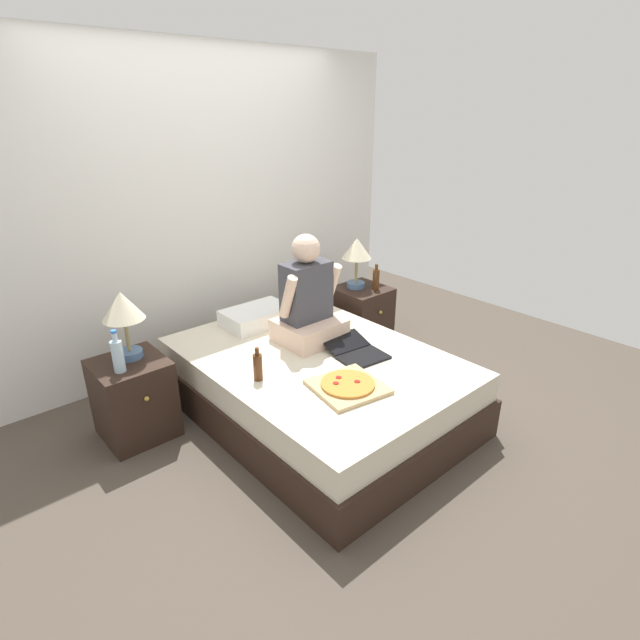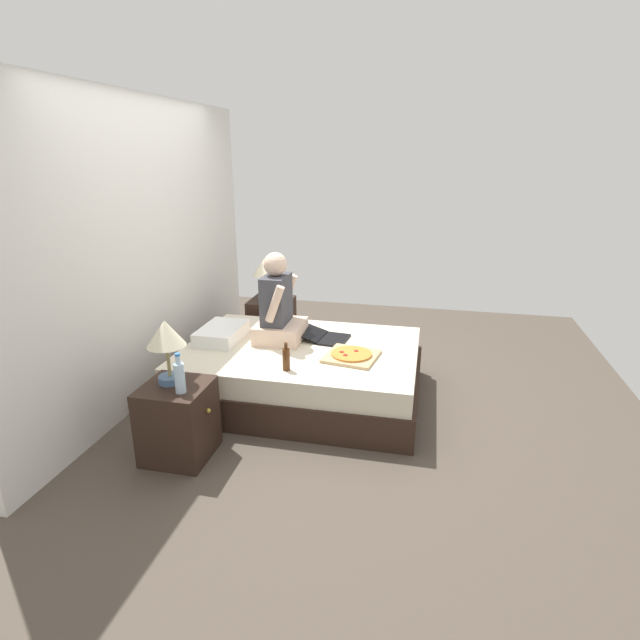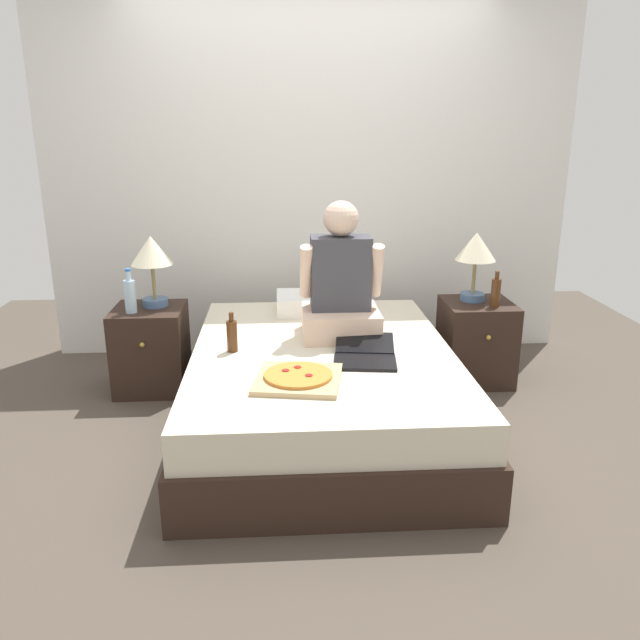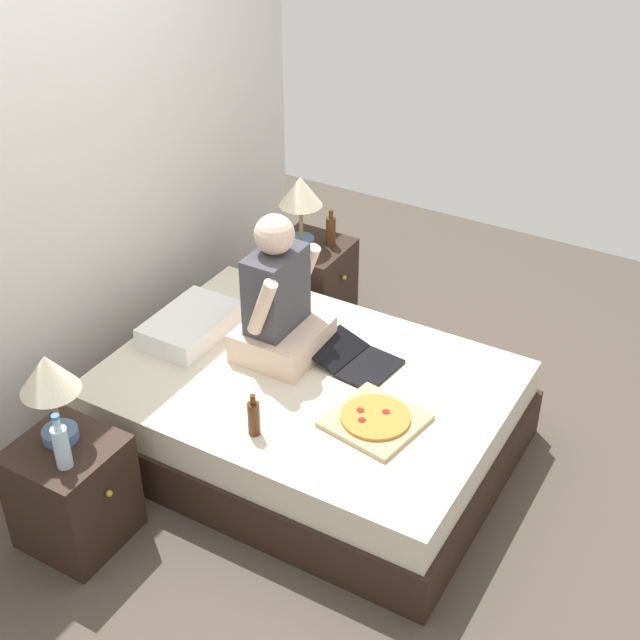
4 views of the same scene
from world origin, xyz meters
The scene contains 14 objects.
ground_plane centered at (0.00, 0.00, 0.00)m, with size 5.77×5.77×0.00m, color #4C4238.
wall_back centered at (0.00, 1.37, 1.25)m, with size 3.77×0.12×2.50m, color silver.
bed centered at (0.00, 0.00, 0.23)m, with size 1.46×2.01×0.47m.
nightstand_left centered at (-1.07, 0.61, 0.27)m, with size 0.44×0.47×0.54m.
lamp_on_left_nightstand centered at (-1.03, 0.66, 0.87)m, with size 0.26×0.26×0.45m.
water_bottle centered at (-1.15, 0.52, 0.65)m, with size 0.07×0.07×0.28m.
nightstand_right centered at (1.07, 0.61, 0.27)m, with size 0.44×0.47×0.54m.
lamp_on_right_nightstand centered at (1.04, 0.66, 0.87)m, with size 0.26×0.26×0.45m.
beer_bottle centered at (1.14, 0.51, 0.64)m, with size 0.06×0.06×0.23m.
pillow centered at (0.01, 0.73, 0.53)m, with size 0.52×0.34×0.12m, color white.
person_seated centered at (0.12, 0.23, 0.75)m, with size 0.47×0.40×0.78m.
laptop centered at (0.21, -0.18, 0.49)m, with size 0.36×0.45×0.07m.
pizza_box centered at (-0.15, -0.46, 0.48)m, with size 0.46×0.46×0.05m.
beer_bottle_on_bed centered at (-0.49, -0.01, 0.56)m, with size 0.06×0.06×0.22m.
Camera 1 is at (-1.99, -2.31, 2.04)m, focal length 28.00 mm.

